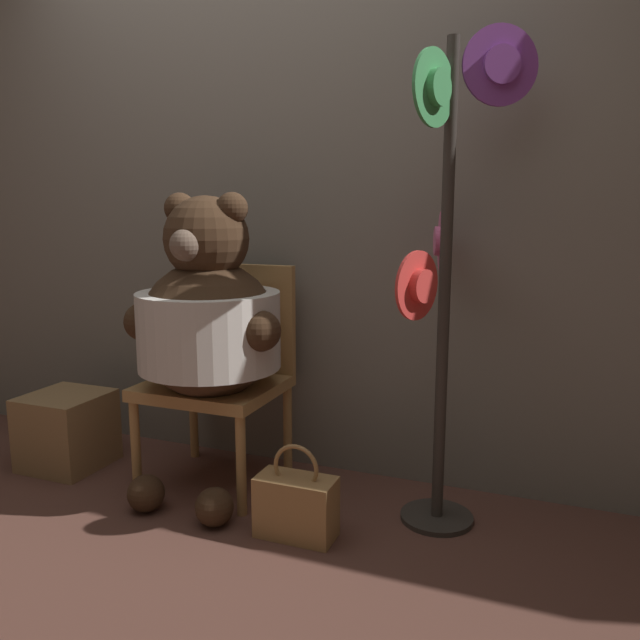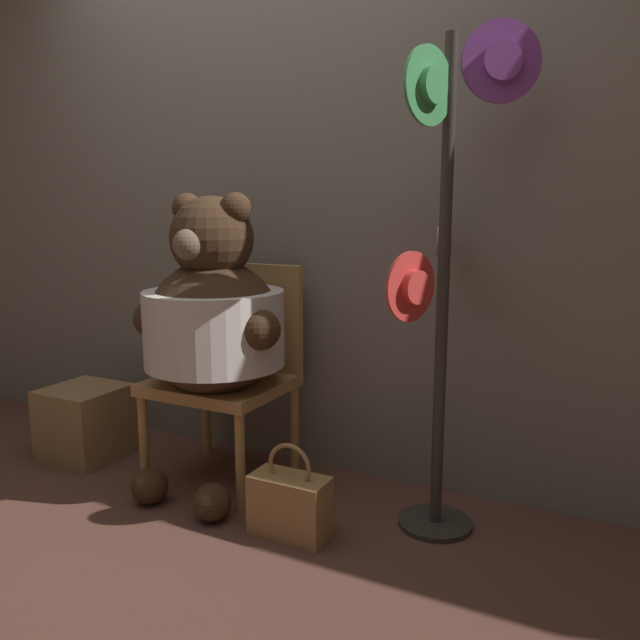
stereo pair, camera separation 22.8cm
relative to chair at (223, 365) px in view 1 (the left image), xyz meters
name	(u,v)px [view 1 (the left image)]	position (x,y,z in m)	size (l,w,h in m)	color
ground_plane	(198,523)	(0.12, -0.43, -0.51)	(14.00, 14.00, 0.00)	brown
wall_back	(276,207)	(0.12, 0.30, 0.69)	(8.00, 0.10, 2.40)	slate
chair	(223,365)	(0.00, 0.00, 0.00)	(0.56, 0.50, 0.95)	#B2844C
teddy_bear	(208,321)	(0.04, -0.17, 0.23)	(0.70, 0.62, 1.26)	#3D2819
hat_display_rack	(446,256)	(0.97, -0.07, 0.51)	(0.41, 0.55, 1.82)	#332D28
handbag_on_ground	(296,505)	(0.51, -0.38, -0.39)	(0.29, 0.15, 0.36)	#A87A47
wooden_crate	(67,430)	(-0.74, -0.18, -0.34)	(0.34, 0.34, 0.34)	#937047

